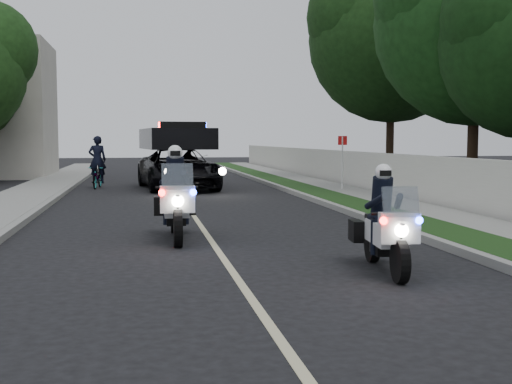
% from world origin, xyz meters
% --- Properties ---
extents(ground, '(120.00, 120.00, 0.00)m').
position_xyz_m(ground, '(0.00, 0.00, 0.00)').
color(ground, black).
rests_on(ground, ground).
extents(curb_right, '(0.20, 60.00, 0.15)m').
position_xyz_m(curb_right, '(4.10, 10.00, 0.07)').
color(curb_right, gray).
rests_on(curb_right, ground).
extents(grass_verge, '(1.20, 60.00, 0.16)m').
position_xyz_m(grass_verge, '(4.80, 10.00, 0.08)').
color(grass_verge, '#193814').
rests_on(grass_verge, ground).
extents(sidewalk_right, '(1.40, 60.00, 0.16)m').
position_xyz_m(sidewalk_right, '(6.10, 10.00, 0.08)').
color(sidewalk_right, gray).
rests_on(sidewalk_right, ground).
extents(property_wall, '(0.22, 60.00, 1.50)m').
position_xyz_m(property_wall, '(7.10, 10.00, 0.75)').
color(property_wall, beige).
rests_on(property_wall, ground).
extents(curb_left, '(0.20, 60.00, 0.15)m').
position_xyz_m(curb_left, '(-4.10, 10.00, 0.07)').
color(curb_left, gray).
rests_on(curb_left, ground).
extents(sidewalk_left, '(2.00, 60.00, 0.16)m').
position_xyz_m(sidewalk_left, '(-5.20, 10.00, 0.08)').
color(sidewalk_left, gray).
rests_on(sidewalk_left, ground).
extents(lane_marking, '(0.12, 50.00, 0.01)m').
position_xyz_m(lane_marking, '(0.00, 10.00, 0.00)').
color(lane_marking, '#BFB78C').
rests_on(lane_marking, ground).
extents(police_moto_left, '(0.82, 2.23, 1.89)m').
position_xyz_m(police_moto_left, '(-0.67, 3.04, 0.00)').
color(police_moto_left, silver).
rests_on(police_moto_left, ground).
extents(police_moto_right, '(0.88, 1.99, 1.64)m').
position_xyz_m(police_moto_right, '(2.27, -0.66, 0.00)').
color(police_moto_right, silver).
rests_on(police_moto_right, ground).
extents(police_suv, '(3.31, 6.10, 2.84)m').
position_xyz_m(police_suv, '(0.12, 16.03, 0.00)').
color(police_suv, black).
rests_on(police_suv, ground).
extents(bicycle, '(0.76, 1.71, 0.86)m').
position_xyz_m(bicycle, '(-3.07, 17.11, 0.00)').
color(bicycle, black).
rests_on(bicycle, ground).
extents(cyclist, '(0.74, 0.54, 1.92)m').
position_xyz_m(cyclist, '(-3.07, 17.11, 0.00)').
color(cyclist, black).
rests_on(cyclist, ground).
extents(sign_post, '(0.45, 0.45, 2.18)m').
position_xyz_m(sign_post, '(6.00, 13.15, 0.00)').
color(sign_post, '#A40B0C').
rests_on(sign_post, ground).
extents(tree_right_b, '(8.38, 8.38, 11.26)m').
position_xyz_m(tree_right_b, '(9.71, 10.43, 0.00)').
color(tree_right_b, '#184216').
rests_on(tree_right_b, ground).
extents(tree_right_d, '(9.23, 9.23, 12.70)m').
position_xyz_m(tree_right_d, '(10.07, 18.73, 0.00)').
color(tree_right_d, '#193B13').
rests_on(tree_right_d, ground).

